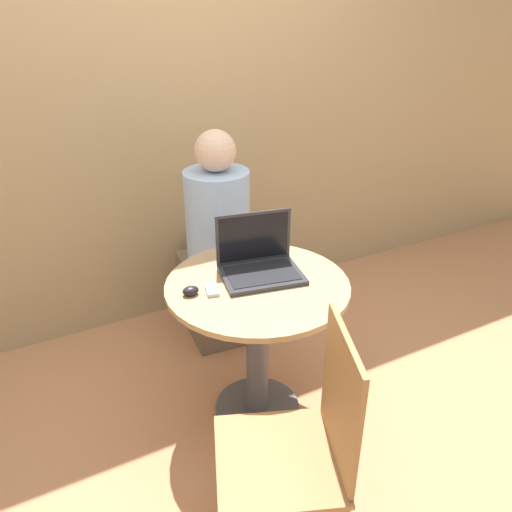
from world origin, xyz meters
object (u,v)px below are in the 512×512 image
at_px(laptop, 259,262).
at_px(chair_empty, 300,451).
at_px(cell_phone, 212,290).
at_px(person_seated, 216,257).

bearing_deg(laptop, chair_empty, -108.02).
bearing_deg(chair_empty, laptop, 71.98).
relative_size(cell_phone, chair_empty, 0.11).
xyz_separation_m(cell_phone, person_seated, (0.28, 0.63, -0.20)).
distance_m(cell_phone, person_seated, 0.72).
relative_size(laptop, cell_phone, 3.63).
height_order(laptop, person_seated, person_seated).
relative_size(laptop, chair_empty, 0.41).
relative_size(laptop, person_seated, 0.31).
height_order(chair_empty, person_seated, person_seated).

